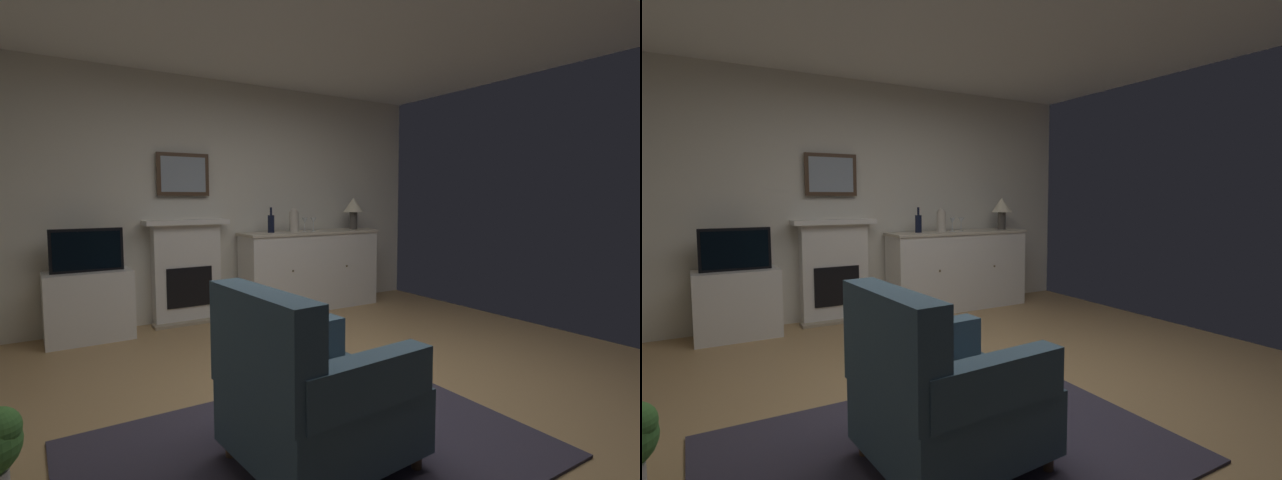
# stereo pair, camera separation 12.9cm
# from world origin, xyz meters

# --- Properties ---
(ground_plane) EXTENTS (5.31, 5.39, 0.10)m
(ground_plane) POSITION_xyz_m (0.00, 0.00, -0.05)
(ground_plane) COLOR tan
(ground_plane) RESTS_ON ground
(wall_rear) EXTENTS (5.31, 0.06, 2.62)m
(wall_rear) POSITION_xyz_m (0.00, 2.67, 1.31)
(wall_rear) COLOR silver
(wall_rear) RESTS_ON ground_plane
(area_rug) EXTENTS (2.36, 1.67, 0.02)m
(area_rug) POSITION_xyz_m (-0.66, -0.40, 0.01)
(area_rug) COLOR #383342
(area_rug) RESTS_ON ground_plane
(fireplace_unit) EXTENTS (0.87, 0.30, 1.10)m
(fireplace_unit) POSITION_xyz_m (-0.42, 2.54, 0.55)
(fireplace_unit) COLOR white
(fireplace_unit) RESTS_ON ground_plane
(framed_picture) EXTENTS (0.55, 0.04, 0.45)m
(framed_picture) POSITION_xyz_m (-0.42, 2.58, 1.58)
(framed_picture) COLOR #473323
(sideboard_cabinet) EXTENTS (1.71, 0.49, 0.93)m
(sideboard_cabinet) POSITION_xyz_m (1.02, 2.36, 0.47)
(sideboard_cabinet) COLOR white
(sideboard_cabinet) RESTS_ON ground_plane
(table_lamp) EXTENTS (0.26, 0.26, 0.40)m
(table_lamp) POSITION_xyz_m (1.66, 2.36, 1.21)
(table_lamp) COLOR #4C4742
(table_lamp) RESTS_ON sideboard_cabinet
(wine_bottle) EXTENTS (0.08, 0.08, 0.29)m
(wine_bottle) POSITION_xyz_m (0.51, 2.40, 1.04)
(wine_bottle) COLOR black
(wine_bottle) RESTS_ON sideboard_cabinet
(wine_glass_left) EXTENTS (0.07, 0.07, 0.16)m
(wine_glass_left) POSITION_xyz_m (0.93, 2.35, 1.06)
(wine_glass_left) COLOR silver
(wine_glass_left) RESTS_ON sideboard_cabinet
(wine_glass_center) EXTENTS (0.07, 0.07, 0.16)m
(wine_glass_center) POSITION_xyz_m (1.04, 2.33, 1.06)
(wine_glass_center) COLOR silver
(wine_glass_center) RESTS_ON sideboard_cabinet
(vase_decorative) EXTENTS (0.11, 0.11, 0.28)m
(vase_decorative) POSITION_xyz_m (0.77, 2.31, 1.07)
(vase_decorative) COLOR beige
(vase_decorative) RESTS_ON sideboard_cabinet
(tv_cabinet) EXTENTS (0.75, 0.42, 0.65)m
(tv_cabinet) POSITION_xyz_m (-1.40, 2.38, 0.33)
(tv_cabinet) COLOR white
(tv_cabinet) RESTS_ON ground_plane
(tv_set) EXTENTS (0.62, 0.07, 0.40)m
(tv_set) POSITION_xyz_m (-1.40, 2.35, 0.85)
(tv_set) COLOR black
(tv_set) RESTS_ON tv_cabinet
(armchair) EXTENTS (0.86, 0.83, 0.92)m
(armchair) POSITION_xyz_m (-0.76, -0.54, 0.38)
(armchair) COLOR #3F596B
(armchair) RESTS_ON ground_plane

